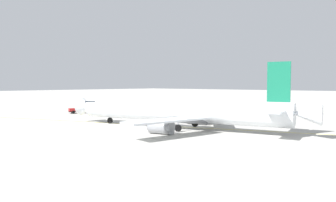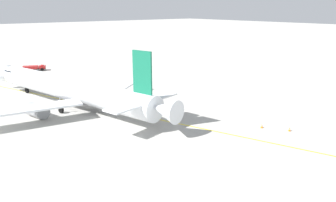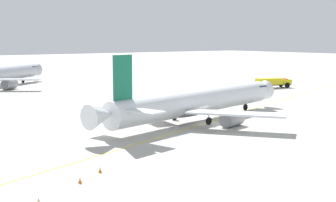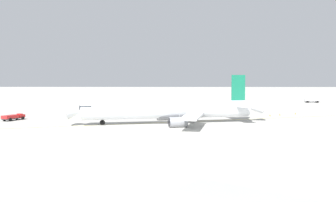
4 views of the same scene
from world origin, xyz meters
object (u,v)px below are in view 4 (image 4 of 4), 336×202
at_px(ops_pickup_truck, 13,117).
at_px(safety_cone_mid, 280,114).
at_px(safety_cone_near, 270,115).
at_px(pushback_tug_truck, 312,101).
at_px(airliner_main, 170,111).
at_px(safety_cone_far, 295,113).

xyz_separation_m(ops_pickup_truck, safety_cone_mid, (12.74, -65.13, -0.53)).
height_order(safety_cone_near, safety_cone_mid, same).
bearing_deg(safety_cone_near, safety_cone_mid, -58.27).
xyz_separation_m(ops_pickup_truck, pushback_tug_truck, (62.97, -91.41, -0.00)).
distance_m(airliner_main, pushback_tug_truck, 87.50).
distance_m(airliner_main, ops_pickup_truck, 36.94).
relative_size(safety_cone_mid, safety_cone_far, 1.00).
bearing_deg(safety_cone_near, pushback_tug_truck, -29.37).
distance_m(pushback_tug_truck, safety_cone_near, 59.79).
xyz_separation_m(airliner_main, ops_pickup_truck, (5.14, 36.52, -2.00)).
relative_size(safety_cone_near, safety_cone_mid, 1.00).
distance_m(safety_cone_near, safety_cone_far, 9.50).
relative_size(ops_pickup_truck, safety_cone_near, 10.55).
height_order(airliner_main, safety_cone_mid, airliner_main).
bearing_deg(pushback_tug_truck, safety_cone_near, -113.41).
height_order(safety_cone_mid, safety_cone_far, same).
bearing_deg(ops_pickup_truck, airliner_main, -74.47).
bearing_deg(pushback_tug_truck, ops_pickup_truck, -139.49).
xyz_separation_m(airliner_main, safety_cone_mid, (17.88, -28.60, -2.53)).
bearing_deg(ops_pickup_truck, safety_cone_far, -53.72).
height_order(airliner_main, safety_cone_far, airliner_main).
bearing_deg(airliner_main, pushback_tug_truck, -141.88).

